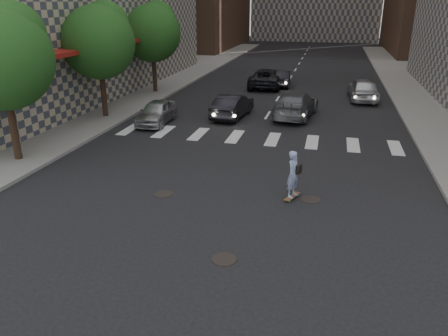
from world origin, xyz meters
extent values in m
plane|color=black|center=(0.00, 0.00, 0.00)|extent=(160.00, 160.00, 0.00)
cube|color=gray|center=(-14.50, 20.00, 0.07)|extent=(13.00, 80.00, 0.15)
cube|color=black|center=(-11.20, 10.00, 2.00)|extent=(0.30, 14.00, 4.00)
cube|color=maroon|center=(-10.40, 10.00, 4.10)|extent=(1.60, 14.00, 0.25)
cylinder|color=#382619|center=(-9.50, 3.00, 1.55)|extent=(0.32, 0.32, 2.80)
sphere|color=#254517|center=(-9.50, 3.00, 4.45)|extent=(4.20, 4.20, 4.20)
sphere|color=#254517|center=(-9.30, 3.60, 5.35)|extent=(2.80, 2.80, 2.80)
cylinder|color=#382619|center=(-9.50, 11.00, 1.55)|extent=(0.32, 0.32, 2.80)
sphere|color=#254517|center=(-9.50, 11.00, 4.45)|extent=(4.20, 4.20, 4.20)
sphere|color=#254517|center=(-9.30, 11.60, 5.35)|extent=(2.80, 2.80, 2.80)
cylinder|color=#382619|center=(-9.50, 19.00, 1.55)|extent=(0.32, 0.32, 2.80)
sphere|color=#254517|center=(-9.50, 19.00, 4.45)|extent=(4.20, 4.20, 4.20)
sphere|color=#254517|center=(-9.30, 19.60, 5.35)|extent=(2.80, 2.80, 2.80)
cylinder|color=black|center=(1.20, -2.50, 0.01)|extent=(0.70, 0.70, 0.02)
cylinder|color=black|center=(-2.00, 1.20, 0.01)|extent=(0.70, 0.70, 0.02)
cylinder|color=black|center=(3.30, 2.00, 0.01)|extent=(0.70, 0.70, 0.02)
cube|color=brown|center=(2.65, 1.95, 0.09)|extent=(0.55, 0.92, 0.02)
cylinder|color=green|center=(2.45, 1.68, 0.03)|extent=(0.05, 0.07, 0.06)
cylinder|color=green|center=(2.60, 1.62, 0.03)|extent=(0.05, 0.07, 0.06)
cylinder|color=green|center=(2.69, 2.28, 0.03)|extent=(0.05, 0.07, 0.06)
cylinder|color=green|center=(2.84, 2.21, 0.03)|extent=(0.05, 0.07, 0.06)
imported|color=#8598C2|center=(2.65, 1.95, 0.95)|extent=(0.62, 0.73, 1.71)
cube|color=black|center=(2.83, 1.92, 1.16)|extent=(0.20, 0.30, 0.32)
imported|color=#ACAEB3|center=(-5.99, 10.55, 0.67)|extent=(1.74, 3.97, 1.33)
imported|color=black|center=(-2.03, 13.00, 0.71)|extent=(1.95, 4.42, 1.41)
imported|color=slate|center=(1.70, 14.00, 0.76)|extent=(2.73, 5.43, 1.51)
imported|color=black|center=(-1.46, 23.44, 0.76)|extent=(2.58, 5.50, 1.52)
imported|color=silver|center=(5.97, 20.00, 0.80)|extent=(2.17, 4.82, 1.61)
imported|color=black|center=(-0.36, 24.29, 0.66)|extent=(1.64, 4.09, 1.32)
camera|label=1|loc=(3.63, -12.54, 6.65)|focal=35.00mm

